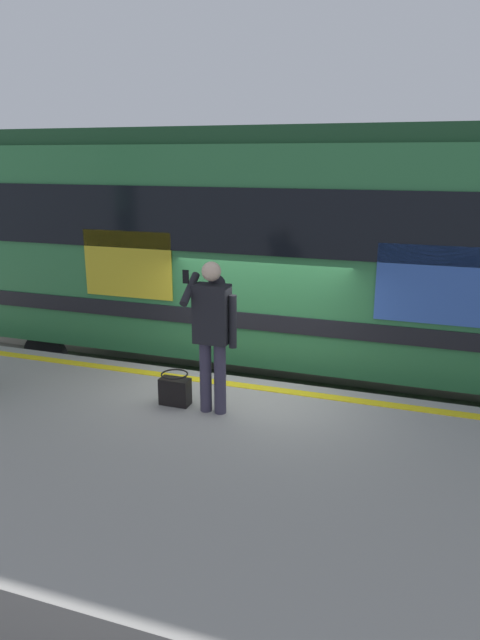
{
  "coord_description": "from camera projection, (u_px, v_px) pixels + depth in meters",
  "views": [
    {
      "loc": [
        -2.24,
        6.93,
        3.9
      ],
      "look_at": [
        0.04,
        0.3,
        1.89
      ],
      "focal_mm": 32.05,
      "sensor_mm": 36.0,
      "label": 1
    }
  ],
  "objects": [
    {
      "name": "handbag",
      "position": [
        175.0,
        390.0,
        6.92
      ],
      "size": [
        0.37,
        0.33,
        0.4
      ],
      "color": "black",
      "rests_on": "platform"
    },
    {
      "name": "passenger",
      "position": [
        213.0,
        326.0,
        6.49
      ],
      "size": [
        0.57,
        0.55,
        1.8
      ],
      "color": "#383347",
      "rests_on": "platform"
    },
    {
      "name": "train_carriage",
      "position": [
        293.0,
        241.0,
        9.01
      ],
      "size": [
        12.45,
        2.78,
        4.14
      ],
      "color": "#2D723F",
      "rests_on": "ground"
    },
    {
      "name": "track_rail_far",
      "position": [
        293.0,
        374.0,
        10.39
      ],
      "size": [
        21.41,
        0.08,
        0.16
      ],
      "primitive_type": "cube",
      "color": "slate",
      "rests_on": "ground"
    },
    {
      "name": "track_rail_near",
      "position": [
        272.0,
        406.0,
        9.09
      ],
      "size": [
        21.41,
        0.08,
        0.16
      ],
      "primitive_type": "cube",
      "color": "slate",
      "rests_on": "ground"
    },
    {
      "name": "safety_line",
      "position": [
        243.0,
        385.0,
        7.53
      ],
      "size": [
        16.14,
        0.16,
        0.01
      ],
      "primitive_type": "cube",
      "color": "yellow",
      "rests_on": "platform"
    },
    {
      "name": "platform",
      "position": [
        186.0,
        495.0,
        5.97
      ],
      "size": [
        16.47,
        4.34,
        0.99
      ],
      "primitive_type": "cube",
      "color": "gray",
      "rests_on": "ground"
    },
    {
      "name": "ground_plane",
      "position": [
        250.0,
        443.0,
        8.07
      ],
      "size": [
        24.7,
        24.7,
        0.0
      ],
      "primitive_type": "plane",
      "color": "#4C4742"
    }
  ]
}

